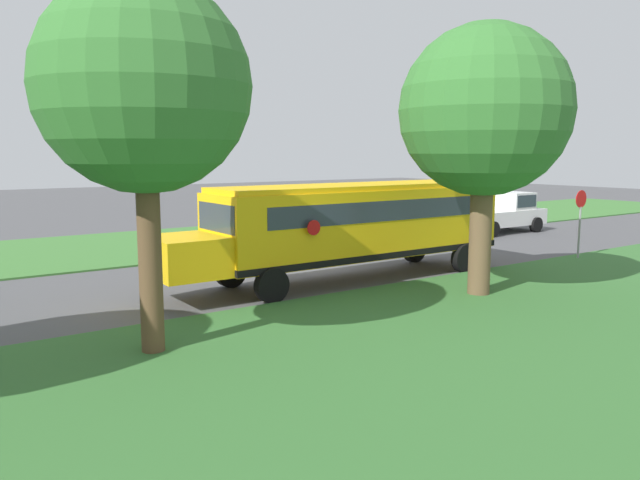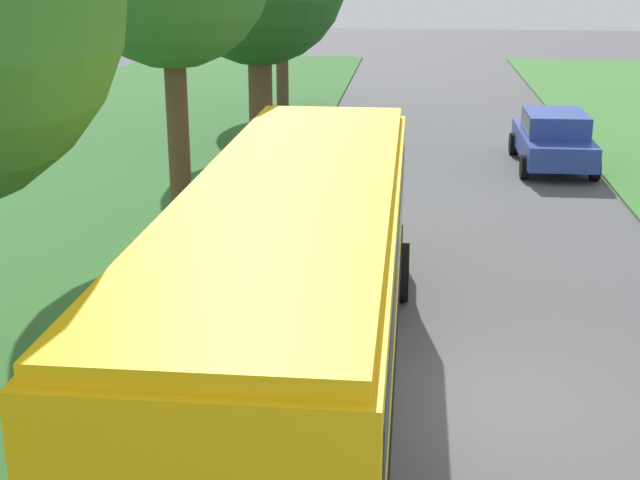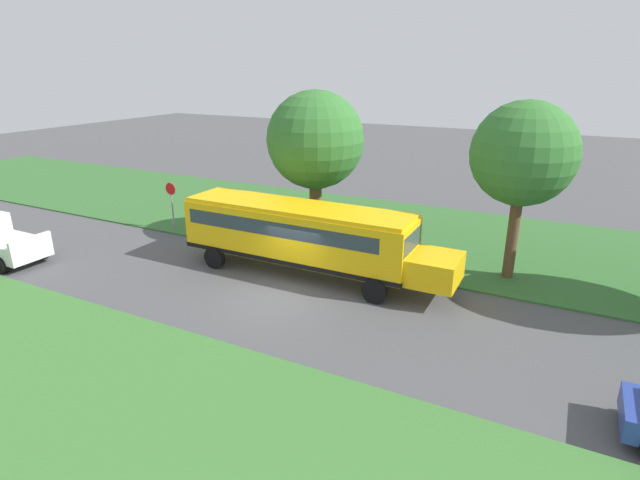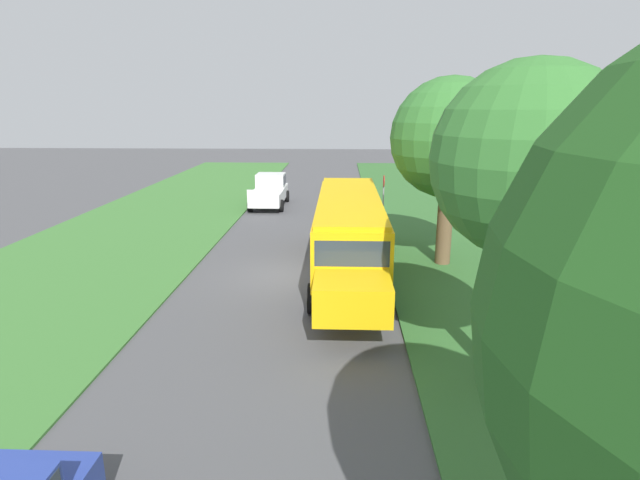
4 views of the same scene
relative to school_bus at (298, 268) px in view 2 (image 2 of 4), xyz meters
The scene contains 3 objects.
ground_plane 3.14m from the school_bus, ahead, with size 120.00×120.00×0.00m, color #4C4C4F.
school_bus is the anchor object (origin of this frame).
car_blue_nearest 15.26m from the school_bus, 69.77° to the left, with size 2.02×4.40×1.56m.
Camera 2 is at (-1.08, -10.74, 5.73)m, focal length 50.00 mm.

